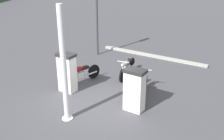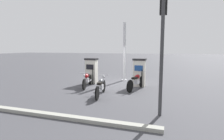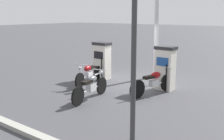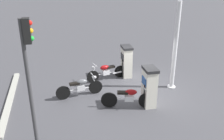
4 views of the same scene
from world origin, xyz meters
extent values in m
plane|color=#424247|center=(0.00, 0.00, 0.00)|extent=(120.00, 120.00, 0.00)
cube|color=silver|center=(0.16, -1.56, 0.77)|extent=(0.48, 0.74, 1.54)
cube|color=black|center=(0.40, -1.58, 1.11)|extent=(0.05, 0.50, 0.32)
cube|color=#262628|center=(0.16, -1.56, 1.60)|extent=(0.53, 0.81, 0.12)
cylinder|color=black|center=(0.44, -1.36, 0.54)|extent=(0.05, 0.05, 1.00)
cube|color=silver|center=(0.16, 1.56, 0.79)|extent=(0.49, 0.72, 1.58)
cube|color=#1E478C|center=(0.40, 1.55, 1.14)|extent=(0.05, 0.49, 0.32)
cube|color=#262628|center=(0.16, 1.56, 1.64)|extent=(0.54, 0.79, 0.12)
cylinder|color=black|center=(0.45, 1.76, 0.55)|extent=(0.05, 0.05, 1.03)
cylinder|color=black|center=(2.02, -1.21, 0.32)|extent=(0.63, 0.20, 0.63)
cylinder|color=black|center=(0.52, -1.53, 0.32)|extent=(0.63, 0.20, 0.63)
cube|color=silver|center=(1.32, -1.36, 0.42)|extent=(0.39, 0.27, 0.24)
cylinder|color=silver|center=(1.27, -1.37, 0.37)|extent=(1.14, 0.29, 0.05)
ellipsoid|color=maroon|center=(1.39, -1.35, 0.70)|extent=(0.52, 0.32, 0.24)
cube|color=black|center=(1.05, -1.42, 0.67)|extent=(0.47, 0.29, 0.10)
cylinder|color=silver|center=(1.98, -1.22, 0.62)|extent=(0.26, 0.09, 0.57)
cylinder|color=silver|center=(1.90, -1.23, 0.94)|extent=(0.15, 0.55, 0.04)
sphere|color=silver|center=(2.00, -1.21, 0.82)|extent=(0.17, 0.17, 0.14)
cylinder|color=silver|center=(0.69, -1.37, 0.34)|extent=(0.55, 0.19, 0.07)
cylinder|color=black|center=(0.31, 1.75, 0.34)|extent=(0.66, 0.25, 0.67)
cylinder|color=black|center=(1.80, 1.32, 0.34)|extent=(0.66, 0.25, 0.67)
cube|color=silver|center=(1.01, 1.55, 0.44)|extent=(0.40, 0.29, 0.24)
cylinder|color=silver|center=(1.05, 1.53, 0.39)|extent=(1.13, 0.37, 0.05)
ellipsoid|color=maroon|center=(0.94, 1.57, 0.72)|extent=(0.52, 0.34, 0.24)
cube|color=black|center=(1.27, 1.47, 0.69)|extent=(0.48, 0.31, 0.10)
cylinder|color=silver|center=(0.35, 1.74, 0.64)|extent=(0.26, 0.11, 0.57)
cylinder|color=silver|center=(0.43, 1.72, 0.96)|extent=(0.19, 0.55, 0.04)
sphere|color=silver|center=(0.33, 1.74, 0.84)|extent=(0.17, 0.17, 0.14)
cylinder|color=silver|center=(1.57, 1.26, 0.36)|extent=(0.55, 0.22, 0.07)
cylinder|color=black|center=(2.11, -0.02, 0.32)|extent=(0.64, 0.16, 0.64)
cylinder|color=black|center=(3.59, 0.19, 0.32)|extent=(0.64, 0.16, 0.64)
cube|color=silver|center=(2.80, 0.08, 0.42)|extent=(0.38, 0.25, 0.24)
cylinder|color=silver|center=(2.85, 0.08, 0.37)|extent=(1.12, 0.21, 0.05)
ellipsoid|color=#595B60|center=(2.73, 0.07, 0.70)|extent=(0.51, 0.29, 0.24)
cube|color=black|center=(3.07, 0.11, 0.67)|extent=(0.46, 0.26, 0.10)
cylinder|color=silver|center=(2.15, -0.02, 0.62)|extent=(0.26, 0.08, 0.57)
cylinder|color=silver|center=(2.23, -0.01, 0.94)|extent=(0.12, 0.56, 0.04)
sphere|color=silver|center=(2.13, -0.02, 0.82)|extent=(0.16, 0.16, 0.14)
cylinder|color=silver|center=(3.41, 0.04, 0.34)|extent=(0.55, 0.15, 0.07)
cylinder|color=#38383A|center=(4.66, 2.94, 2.07)|extent=(0.12, 0.12, 4.14)
cylinder|color=silver|center=(-1.58, 0.24, 2.04)|extent=(0.20, 0.20, 4.09)
cylinder|color=silver|center=(-1.58, 0.24, 0.02)|extent=(0.40, 0.40, 0.04)
cube|color=#9E9E93|center=(5.87, 0.00, 0.06)|extent=(0.32, 6.20, 0.12)
camera|label=1|loc=(-8.10, -5.34, 5.52)|focal=44.25mm
camera|label=2|loc=(10.83, 3.08, 2.34)|focal=28.60mm
camera|label=3|loc=(9.63, 6.03, 2.91)|focal=43.50mm
camera|label=4|loc=(3.91, 10.11, 5.43)|focal=40.12mm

